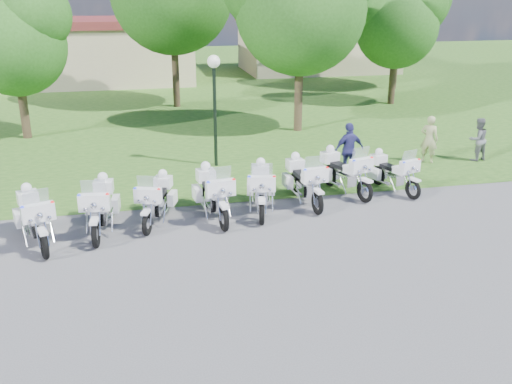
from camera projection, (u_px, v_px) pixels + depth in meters
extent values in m
plane|color=#525257|center=(268.00, 244.00, 14.16)|extent=(100.00, 100.00, 0.00)
cube|color=#2A591C|center=(177.00, 81.00, 39.00)|extent=(100.00, 48.00, 0.01)
torus|color=black|center=(44.00, 245.00, 13.27)|extent=(0.34, 0.70, 0.69)
torus|color=black|center=(31.00, 220.00, 14.71)|extent=(0.34, 0.70, 0.69)
cube|color=white|center=(42.00, 231.00, 13.13)|extent=(0.31, 0.49, 0.07)
cube|color=white|center=(38.00, 212.00, 13.22)|extent=(0.78, 0.46, 0.41)
cube|color=silver|center=(36.00, 197.00, 13.15)|extent=(0.59, 0.29, 0.39)
sphere|color=red|center=(52.00, 203.00, 13.25)|extent=(0.09, 0.09, 0.09)
sphere|color=#1426E5|center=(22.00, 208.00, 12.95)|extent=(0.09, 0.09, 0.09)
cube|color=silver|center=(36.00, 227.00, 13.97)|extent=(0.51, 0.66, 0.35)
cube|color=white|center=(36.00, 217.00, 13.64)|extent=(0.48, 0.61, 0.23)
cube|color=black|center=(32.00, 210.00, 14.10)|extent=(0.53, 0.72, 0.12)
cube|color=white|center=(44.00, 214.00, 14.67)|extent=(0.34, 0.57, 0.37)
cube|color=white|center=(18.00, 218.00, 14.38)|extent=(0.34, 0.57, 0.37)
cube|color=white|center=(28.00, 198.00, 14.53)|extent=(0.60, 0.54, 0.33)
sphere|color=white|center=(26.00, 188.00, 14.44)|extent=(0.27, 0.27, 0.27)
torus|color=black|center=(96.00, 234.00, 13.86)|extent=(0.20, 0.71, 0.70)
torus|color=black|center=(105.00, 208.00, 15.51)|extent=(0.20, 0.71, 0.70)
cube|color=white|center=(94.00, 221.00, 13.72)|extent=(0.23, 0.47, 0.07)
cube|color=white|center=(94.00, 202.00, 13.83)|extent=(0.77, 0.32, 0.42)
cube|color=silver|center=(93.00, 187.00, 13.77)|extent=(0.59, 0.18, 0.39)
sphere|color=red|center=(107.00, 195.00, 13.74)|extent=(0.09, 0.09, 0.09)
sphere|color=#1426E5|center=(79.00, 196.00, 13.67)|extent=(0.09, 0.09, 0.09)
cube|color=silver|center=(101.00, 216.00, 14.66)|extent=(0.41, 0.61, 0.35)
cube|color=white|center=(98.00, 206.00, 14.31)|extent=(0.38, 0.57, 0.23)
cube|color=black|center=(101.00, 199.00, 14.84)|extent=(0.41, 0.68, 0.12)
cube|color=white|center=(116.00, 204.00, 15.34)|extent=(0.24, 0.56, 0.37)
cube|color=white|center=(92.00, 205.00, 15.27)|extent=(0.24, 0.56, 0.37)
cube|color=white|center=(104.00, 186.00, 15.33)|extent=(0.54, 0.46, 0.33)
sphere|color=white|center=(103.00, 177.00, 15.24)|extent=(0.27, 0.27, 0.27)
torus|color=black|center=(147.00, 224.00, 14.56)|extent=(0.32, 0.65, 0.64)
torus|color=black|center=(164.00, 201.00, 16.08)|extent=(0.32, 0.65, 0.64)
cube|color=white|center=(146.00, 212.00, 14.42)|extent=(0.30, 0.46, 0.07)
cube|color=white|center=(148.00, 195.00, 14.53)|extent=(0.73, 0.44, 0.38)
cube|color=silver|center=(148.00, 182.00, 14.47)|extent=(0.55, 0.28, 0.36)
sphere|color=red|center=(159.00, 190.00, 14.38)|extent=(0.09, 0.09, 0.09)
sphere|color=#1426E5|center=(135.00, 189.00, 14.45)|extent=(0.09, 0.09, 0.09)
cube|color=silver|center=(156.00, 208.00, 15.30)|extent=(0.48, 0.61, 0.33)
cube|color=white|center=(153.00, 199.00, 14.97)|extent=(0.45, 0.57, 0.21)
cube|color=black|center=(158.00, 193.00, 15.46)|extent=(0.50, 0.67, 0.12)
cube|color=white|center=(172.00, 198.00, 15.86)|extent=(0.32, 0.53, 0.35)
cube|color=white|center=(152.00, 197.00, 15.92)|extent=(0.32, 0.53, 0.35)
cube|color=white|center=(163.00, 182.00, 15.92)|extent=(0.56, 0.51, 0.31)
sphere|color=white|center=(163.00, 173.00, 15.83)|extent=(0.25, 0.25, 0.25)
torus|color=black|center=(224.00, 218.00, 14.80)|extent=(0.22, 0.72, 0.71)
torus|color=black|center=(207.00, 196.00, 16.40)|extent=(0.22, 0.72, 0.71)
cube|color=white|center=(224.00, 206.00, 14.66)|extent=(0.24, 0.48, 0.07)
cube|color=white|center=(221.00, 188.00, 14.76)|extent=(0.78, 0.34, 0.42)
cube|color=silver|center=(220.00, 174.00, 14.69)|extent=(0.60, 0.19, 0.40)
sphere|color=red|center=(234.00, 180.00, 14.74)|extent=(0.09, 0.09, 0.09)
sphere|color=#1426E5|center=(208.00, 183.00, 14.53)|extent=(0.09, 0.09, 0.09)
cube|color=silver|center=(214.00, 202.00, 15.57)|extent=(0.42, 0.63, 0.36)
cube|color=white|center=(217.00, 192.00, 15.22)|extent=(0.40, 0.58, 0.23)
cube|color=black|center=(211.00, 187.00, 15.74)|extent=(0.43, 0.69, 0.13)
cube|color=white|center=(219.00, 191.00, 16.29)|extent=(0.25, 0.57, 0.38)
cube|color=white|center=(197.00, 193.00, 16.10)|extent=(0.25, 0.57, 0.38)
cube|color=white|center=(206.00, 175.00, 16.21)|extent=(0.55, 0.48, 0.34)
sphere|color=white|center=(206.00, 166.00, 16.12)|extent=(0.27, 0.27, 0.27)
torus|color=black|center=(262.00, 213.00, 15.21)|extent=(0.27, 0.70, 0.69)
torus|color=black|center=(261.00, 191.00, 16.86)|extent=(0.27, 0.70, 0.69)
cube|color=white|center=(262.00, 200.00, 15.07)|extent=(0.27, 0.48, 0.07)
cube|color=white|center=(262.00, 183.00, 15.19)|extent=(0.78, 0.39, 0.41)
cube|color=silver|center=(262.00, 170.00, 15.12)|extent=(0.59, 0.24, 0.39)
sphere|color=red|center=(274.00, 177.00, 15.06)|extent=(0.09, 0.09, 0.09)
sphere|color=#1426E5|center=(249.00, 177.00, 15.06)|extent=(0.09, 0.09, 0.09)
cube|color=silver|center=(261.00, 197.00, 16.01)|extent=(0.46, 0.64, 0.35)
cube|color=white|center=(261.00, 187.00, 15.66)|extent=(0.43, 0.59, 0.23)
cube|color=black|center=(261.00, 182.00, 16.19)|extent=(0.47, 0.70, 0.12)
cube|color=white|center=(271.00, 187.00, 16.66)|extent=(0.29, 0.56, 0.37)
cube|color=white|center=(250.00, 187.00, 16.65)|extent=(0.29, 0.56, 0.37)
cube|color=white|center=(261.00, 171.00, 16.68)|extent=(0.57, 0.50, 0.33)
sphere|color=white|center=(261.00, 162.00, 16.59)|extent=(0.27, 0.27, 0.27)
torus|color=black|center=(317.00, 203.00, 15.90)|extent=(0.19, 0.70, 0.69)
torus|color=black|center=(295.00, 184.00, 17.47)|extent=(0.19, 0.70, 0.69)
cube|color=white|center=(318.00, 191.00, 15.76)|extent=(0.22, 0.47, 0.07)
cube|color=white|center=(315.00, 175.00, 15.86)|extent=(0.76, 0.31, 0.41)
cube|color=silver|center=(315.00, 162.00, 15.80)|extent=(0.58, 0.17, 0.39)
sphere|color=red|center=(327.00, 168.00, 15.83)|extent=(0.09, 0.09, 0.09)
sphere|color=#1426E5|center=(305.00, 170.00, 15.65)|extent=(0.09, 0.09, 0.09)
cube|color=silver|center=(306.00, 189.00, 16.66)|extent=(0.40, 0.60, 0.35)
cube|color=white|center=(309.00, 180.00, 16.32)|extent=(0.37, 0.56, 0.23)
cube|color=black|center=(302.00, 175.00, 16.82)|extent=(0.40, 0.66, 0.12)
cube|color=white|center=(306.00, 179.00, 17.36)|extent=(0.23, 0.55, 0.37)
cube|color=white|center=(288.00, 181.00, 17.18)|extent=(0.23, 0.55, 0.37)
cube|color=white|center=(295.00, 165.00, 17.29)|extent=(0.53, 0.45, 0.33)
sphere|color=white|center=(295.00, 156.00, 17.20)|extent=(0.27, 0.27, 0.27)
torus|color=black|center=(365.00, 191.00, 16.80)|extent=(0.33, 0.70, 0.69)
torus|color=black|center=(330.00, 175.00, 18.23)|extent=(0.33, 0.70, 0.69)
cube|color=white|center=(366.00, 180.00, 16.66)|extent=(0.31, 0.49, 0.07)
cube|color=white|center=(361.00, 165.00, 16.75)|extent=(0.78, 0.45, 0.41)
cube|color=silver|center=(361.00, 153.00, 16.68)|extent=(0.59, 0.29, 0.39)
sphere|color=red|center=(372.00, 158.00, 16.78)|extent=(0.09, 0.09, 0.09)
sphere|color=#1426E5|center=(354.00, 161.00, 16.48)|extent=(0.09, 0.09, 0.09)
cube|color=silver|center=(346.00, 179.00, 17.49)|extent=(0.50, 0.65, 0.35)
cube|color=white|center=(352.00, 170.00, 17.17)|extent=(0.47, 0.61, 0.23)
cube|color=black|center=(341.00, 166.00, 17.63)|extent=(0.52, 0.71, 0.12)
cube|color=white|center=(341.00, 170.00, 18.19)|extent=(0.33, 0.56, 0.37)
cube|color=white|center=(325.00, 173.00, 17.91)|extent=(0.33, 0.56, 0.37)
cube|color=white|center=(330.00, 157.00, 18.05)|extent=(0.59, 0.54, 0.33)
sphere|color=white|center=(330.00, 149.00, 17.96)|extent=(0.27, 0.27, 0.27)
torus|color=black|center=(413.00, 190.00, 17.06)|extent=(0.30, 0.63, 0.62)
torus|color=black|center=(378.00, 175.00, 18.34)|extent=(0.30, 0.63, 0.62)
cube|color=white|center=(414.00, 179.00, 16.93)|extent=(0.28, 0.44, 0.06)
cube|color=white|center=(410.00, 166.00, 17.01)|extent=(0.70, 0.41, 0.37)
cube|color=silver|center=(409.00, 156.00, 16.94)|extent=(0.53, 0.26, 0.35)
sphere|color=red|center=(419.00, 160.00, 17.04)|extent=(0.08, 0.08, 0.08)
sphere|color=#1426E5|center=(404.00, 163.00, 16.76)|extent=(0.08, 0.08, 0.08)
cube|color=silver|center=(395.00, 179.00, 17.68)|extent=(0.45, 0.59, 0.31)
cube|color=white|center=(400.00, 171.00, 17.39)|extent=(0.43, 0.55, 0.20)
cube|color=black|center=(389.00, 167.00, 17.80)|extent=(0.47, 0.64, 0.11)
cube|color=white|center=(388.00, 171.00, 18.30)|extent=(0.30, 0.51, 0.33)
cube|color=white|center=(374.00, 173.00, 18.05)|extent=(0.30, 0.51, 0.33)
cube|color=white|center=(378.00, 159.00, 18.18)|extent=(0.53, 0.48, 0.30)
sphere|color=white|center=(379.00, 152.00, 18.10)|extent=(0.24, 0.24, 0.24)
cylinder|color=black|center=(215.00, 117.00, 19.81)|extent=(0.12, 0.12, 3.51)
sphere|color=white|center=(214.00, 62.00, 19.17)|extent=(0.44, 0.44, 0.44)
cylinder|color=#38281C|center=(23.00, 105.00, 23.70)|extent=(0.36, 0.36, 2.81)
sphere|color=#245818|center=(15.00, 45.00, 22.88)|extent=(4.09, 4.09, 4.09)
sphere|color=#245818|center=(35.00, 15.00, 22.45)|extent=(2.81, 2.81, 2.81)
cylinder|color=#38281C|center=(175.00, 66.00, 29.84)|extent=(0.36, 0.36, 4.24)
cylinder|color=#38281C|center=(299.00, 88.00, 24.80)|extent=(0.36, 0.36, 3.79)
sphere|color=#245818|center=(301.00, 9.00, 23.69)|extent=(5.52, 5.52, 5.52)
cylinder|color=#38281C|center=(393.00, 76.00, 30.84)|extent=(0.36, 0.36, 2.97)
sphere|color=#245818|center=(397.00, 27.00, 29.98)|extent=(4.32, 4.32, 4.32)
sphere|color=#245818|center=(378.00, 11.00, 29.83)|extent=(3.24, 3.24, 3.24)
sphere|color=#245818|center=(419.00, 3.00, 29.52)|extent=(2.97, 2.97, 2.97)
cylinder|color=#38281C|center=(396.00, 55.00, 35.28)|extent=(0.36, 0.36, 4.16)
cube|color=tan|center=(84.00, 55.00, 38.11)|extent=(14.00, 8.00, 3.60)
cube|color=maroon|center=(81.00, 23.00, 37.42)|extent=(14.56, 8.32, 0.50)
cube|color=tan|center=(317.00, 46.00, 43.35)|extent=(11.00, 7.00, 3.60)
cube|color=maroon|center=(318.00, 18.00, 42.66)|extent=(11.44, 7.28, 0.50)
imported|color=tan|center=(429.00, 139.00, 20.49)|extent=(0.74, 0.73, 1.72)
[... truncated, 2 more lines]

